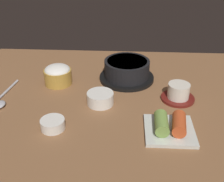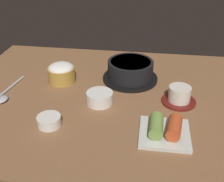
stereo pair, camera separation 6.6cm
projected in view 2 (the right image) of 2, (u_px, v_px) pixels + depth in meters
The scene contains 8 objects.
dining_table at pixel (107, 98), 90.75cm from camera, with size 100.00×76.00×2.00cm, color brown.
stone_pot at pixel (130, 71), 97.94cm from camera, with size 19.23×19.23×7.11cm.
rice_bowl at pixel (61, 72), 97.01cm from camera, with size 9.37×9.37×6.80cm.
tea_cup_with_saucer at pixel (179, 96), 85.47cm from camera, with size 10.42×10.42×5.38cm.
banchan_cup_center at pixel (100, 97), 85.41cm from camera, with size 8.12×8.12×3.72cm.
kimchi_plate at pixel (165, 130), 72.12cm from camera, with size 12.99×12.99×4.61cm.
side_bowl_near at pixel (49, 121), 75.94cm from camera, with size 6.50×6.50×2.81cm.
spoon at pixel (4, 95), 89.15cm from camera, with size 4.41×18.12×1.35cm.
Camera 2 is at (12.80, -76.28, 48.54)cm, focal length 45.05 mm.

